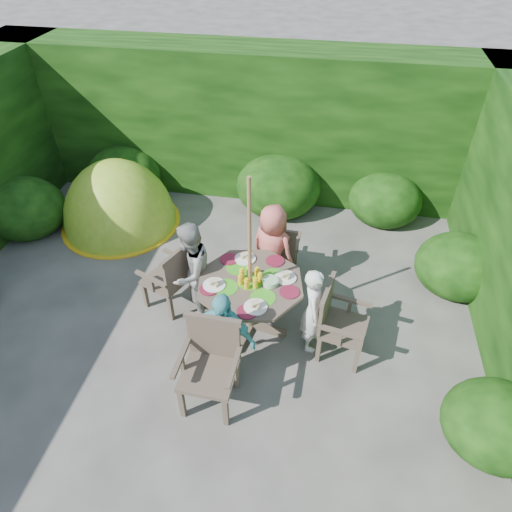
% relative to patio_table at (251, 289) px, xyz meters
% --- Properties ---
extents(ground, '(60.00, 60.00, 0.00)m').
position_rel_patio_table_xyz_m(ground, '(-0.65, -0.53, -0.65)').
color(ground, '#42403B').
rests_on(ground, ground).
extents(hedge_enclosure, '(9.00, 9.00, 2.50)m').
position_rel_patio_table_xyz_m(hedge_enclosure, '(-0.65, 0.81, 0.60)').
color(hedge_enclosure, black).
rests_on(hedge_enclosure, ground).
extents(patio_table, '(1.56, 1.56, 0.93)m').
position_rel_patio_table_xyz_m(patio_table, '(0.00, 0.00, 0.00)').
color(patio_table, '#3E3329').
rests_on(patio_table, ground).
extents(parasol_pole, '(0.05, 0.05, 2.20)m').
position_rel_patio_table_xyz_m(parasol_pole, '(-0.00, -0.00, 0.45)').
color(parasol_pole, brown).
rests_on(parasol_pole, ground).
extents(garden_chair_right, '(0.62, 0.67, 0.97)m').
position_rel_patio_table_xyz_m(garden_chair_right, '(1.07, -0.21, -0.13)').
color(garden_chair_right, '#3E3329').
rests_on(garden_chair_right, ground).
extents(garden_chair_left, '(0.69, 0.73, 0.96)m').
position_rel_patio_table_xyz_m(garden_chair_left, '(-1.08, 0.19, -0.14)').
color(garden_chair_left, '#3E3329').
rests_on(garden_chair_left, ground).
extents(garden_chair_back, '(0.53, 0.48, 0.86)m').
position_rel_patio_table_xyz_m(garden_chair_back, '(0.22, 1.08, -0.19)').
color(garden_chair_back, '#3E3329').
rests_on(garden_chair_back, ground).
extents(garden_chair_front, '(0.64, 0.57, 1.03)m').
position_rel_patio_table_xyz_m(garden_chair_front, '(-0.23, -1.07, -0.10)').
color(garden_chair_front, '#3E3329').
rests_on(garden_chair_front, ground).
extents(child_right, '(0.30, 0.44, 1.18)m').
position_rel_patio_table_xyz_m(child_right, '(0.78, -0.15, -0.06)').
color(child_right, silver).
rests_on(child_right, ground).
extents(child_left, '(0.67, 0.78, 1.38)m').
position_rel_patio_table_xyz_m(child_left, '(-0.79, 0.15, 0.04)').
color(child_left, gray).
rests_on(child_left, ground).
extents(child_back, '(0.78, 0.67, 1.34)m').
position_rel_patio_table_xyz_m(child_back, '(0.15, 0.79, 0.02)').
color(child_back, '#D06056').
rests_on(child_back, ground).
extents(child_front, '(0.79, 0.43, 1.28)m').
position_rel_patio_table_xyz_m(child_front, '(-0.16, -0.79, -0.01)').
color(child_front, '#52B8C0').
rests_on(child_front, ground).
extents(dome_tent, '(2.09, 2.09, 2.23)m').
position_rel_patio_table_xyz_m(dome_tent, '(-2.57, 1.86, -0.65)').
color(dome_tent, '#89B021').
rests_on(dome_tent, ground).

